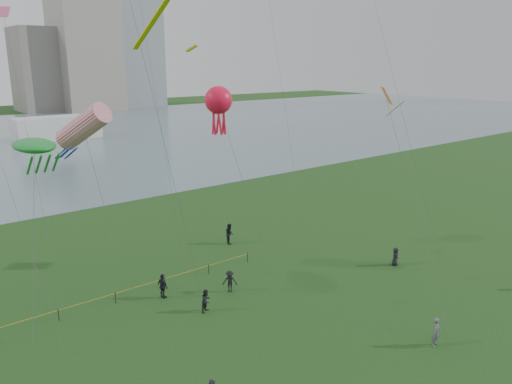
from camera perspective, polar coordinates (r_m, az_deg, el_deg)
ground_plane at (r=31.39m, az=12.13°, el=-18.02°), size 400.00×400.00×0.00m
building_mid at (r=190.34m, az=-18.87°, el=14.60°), size 20.00×20.00×38.00m
building_low at (r=191.64m, az=-23.39°, el=12.69°), size 16.00×18.00×28.00m
pavilion_right at (r=120.24m, az=-21.79°, el=6.82°), size 18.00×7.00×5.00m
fence at (r=36.23m, az=-24.92°, el=-13.43°), size 24.07×0.07×1.05m
kite_flyer at (r=33.24m, az=19.91°, el=-14.80°), size 0.76×0.59×1.84m
spectator_a at (r=35.38m, az=-5.71°, el=-12.25°), size 0.97×0.88×1.62m
spectator_b at (r=37.99m, az=-3.01°, el=-10.15°), size 1.24×1.21×1.70m
spectator_c at (r=37.60m, az=-10.61°, el=-10.53°), size 0.60×1.15×1.87m
spectator_d at (r=44.21m, az=15.62°, el=-7.11°), size 0.87×0.68×1.57m
spectator_g at (r=47.57m, az=-3.03°, el=-4.76°), size 1.07×1.17×1.95m
kite_windsock at (r=38.81m, az=-19.11°, el=7.06°), size 4.19×6.35×14.05m
kite_creature at (r=36.86m, az=-24.03°, el=4.84°), size 4.14×7.93×11.78m
kite_octopus at (r=42.77m, az=-4.32°, el=10.35°), size 2.35×7.73×14.83m
kite_delta at (r=41.63m, az=14.98°, el=9.68°), size 7.66×12.02×14.85m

